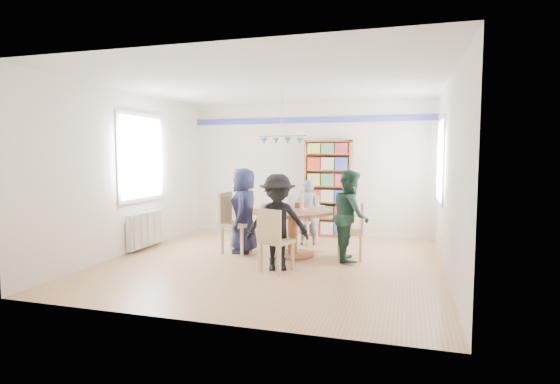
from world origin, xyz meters
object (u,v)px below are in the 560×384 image
at_px(person_far, 308,212).
at_px(person_near, 278,222).
at_px(chair_right, 355,228).
at_px(radiator, 146,229).
at_px(chair_left, 232,219).
at_px(chair_far, 307,217).
at_px(dining_table, 293,222).
at_px(person_left, 244,210).
at_px(bookshelf, 328,189).
at_px(chair_near, 273,237).
at_px(person_right, 351,215).

bearing_deg(person_far, person_near, 71.39).
bearing_deg(chair_right, radiator, -176.50).
relative_size(chair_left, chair_far, 1.14).
relative_size(chair_left, person_far, 0.85).
xyz_separation_m(dining_table, person_near, (0.01, -0.89, 0.13)).
xyz_separation_m(chair_right, person_near, (-0.99, -0.92, 0.19)).
relative_size(dining_table, person_left, 0.91).
height_order(dining_table, chair_far, chair_far).
relative_size(chair_left, person_left, 0.71).
height_order(dining_table, bookshelf, bookshelf).
bearing_deg(person_left, bookshelf, 138.51).
distance_m(chair_far, chair_near, 2.08).
bearing_deg(person_right, dining_table, 74.53).
xyz_separation_m(dining_table, bookshelf, (0.25, 1.85, 0.40)).
bearing_deg(person_left, person_right, 77.51).
distance_m(person_right, person_far, 1.31).
height_order(person_left, person_right, person_left).
bearing_deg(radiator, chair_near, -18.00).
xyz_separation_m(chair_right, person_right, (-0.06, -0.07, 0.21)).
bearing_deg(radiator, person_far, 22.65).
distance_m(radiator, chair_left, 1.58).
bearing_deg(person_far, chair_right, 119.81).
bearing_deg(chair_left, person_right, -0.30).
relative_size(radiator, person_far, 0.83).
xyz_separation_m(chair_right, chair_near, (-1.01, -1.06, -0.01)).
xyz_separation_m(chair_left, person_left, (0.19, 0.07, 0.15)).
distance_m(person_left, person_far, 1.26).
bearing_deg(chair_near, chair_right, 46.50).
relative_size(radiator, person_left, 0.70).
height_order(dining_table, chair_right, chair_right).
distance_m(chair_right, person_far, 1.31).
distance_m(chair_right, person_near, 1.37).
distance_m(radiator, person_near, 2.73).
height_order(chair_far, bookshelf, bookshelf).
bearing_deg(person_left, dining_table, 77.74).
bearing_deg(person_right, person_far, 30.43).
xyz_separation_m(person_left, person_far, (0.90, 0.88, -0.11)).
xyz_separation_m(dining_table, person_right, (0.94, -0.04, 0.15)).
relative_size(person_left, person_near, 1.04).
xyz_separation_m(chair_left, bookshelf, (1.31, 1.88, 0.39)).
height_order(person_right, bookshelf, bookshelf).
xyz_separation_m(dining_table, person_far, (0.04, 0.91, 0.04)).
height_order(radiator, person_left, person_left).
height_order(chair_right, person_left, person_left).
distance_m(dining_table, chair_right, 1.00).
bearing_deg(chair_near, chair_far, 89.90).
distance_m(chair_left, person_right, 2.00).
relative_size(dining_table, bookshelf, 0.67).
bearing_deg(chair_left, chair_near, -43.88).
bearing_deg(person_right, chair_near, 123.58).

